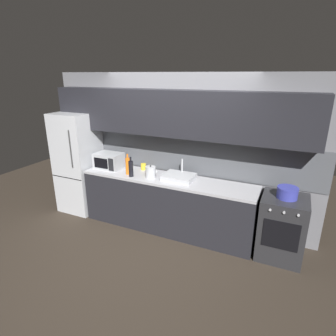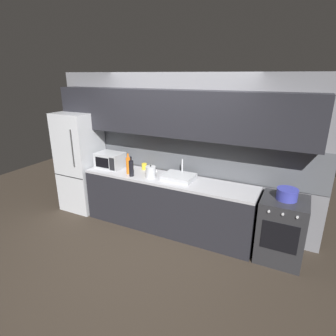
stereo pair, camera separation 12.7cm
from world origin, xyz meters
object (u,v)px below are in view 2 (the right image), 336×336
object	(u,v)px
microwave	(110,160)
kettle	(151,172)
refrigerator	(81,162)
oven_range	(281,229)
wine_bottle_orange	(128,165)
wine_bottle_dark	(131,168)
mug_yellow	(144,166)
cooking_pot	(287,194)

from	to	relation	value
microwave	kettle	size ratio (longest dim) A/B	2.25
refrigerator	oven_range	bearing A→B (deg)	-0.02
oven_range	wine_bottle_orange	xyz separation A→B (m)	(-2.42, -0.10, 0.59)
wine_bottle_orange	oven_range	bearing A→B (deg)	2.37
wine_bottle_dark	mug_yellow	xyz separation A→B (m)	(0.01, 0.38, -0.08)
kettle	oven_range	bearing A→B (deg)	2.23
kettle	microwave	bearing A→B (deg)	173.64
refrigerator	cooking_pot	bearing A→B (deg)	0.00
wine_bottle_orange	mug_yellow	distance (m)	0.34
microwave	cooking_pot	bearing A→B (deg)	-0.36
refrigerator	microwave	size ratio (longest dim) A/B	3.98
microwave	cooking_pot	world-z (taller)	microwave
refrigerator	mug_yellow	bearing A→B (deg)	9.16
refrigerator	wine_bottle_dark	world-z (taller)	refrigerator
microwave	wine_bottle_dark	bearing A→B (deg)	-18.59
microwave	wine_bottle_dark	size ratio (longest dim) A/B	1.41
mug_yellow	microwave	bearing A→B (deg)	-162.36
wine_bottle_dark	mug_yellow	bearing A→B (deg)	88.18
wine_bottle_orange	wine_bottle_dark	xyz separation A→B (m)	(0.10, -0.07, -0.01)
oven_range	kettle	distance (m)	2.08
oven_range	cooking_pot	world-z (taller)	cooking_pot
refrigerator	wine_bottle_orange	size ratio (longest dim) A/B	5.31
mug_yellow	wine_bottle_dark	bearing A→B (deg)	-91.82
microwave	wine_bottle_orange	size ratio (longest dim) A/B	1.34
refrigerator	microwave	world-z (taller)	refrigerator
oven_range	cooking_pot	xyz separation A→B (m)	(0.01, 0.00, 0.53)
refrigerator	oven_range	xyz separation A→B (m)	(3.57, -0.00, -0.46)
wine_bottle_orange	mug_yellow	xyz separation A→B (m)	(0.12, 0.31, -0.09)
oven_range	wine_bottle_orange	bearing A→B (deg)	-177.63
oven_range	wine_bottle_dark	distance (m)	2.40
oven_range	kettle	bearing A→B (deg)	-177.77
kettle	wine_bottle_dark	world-z (taller)	wine_bottle_dark
oven_range	microwave	size ratio (longest dim) A/B	1.96
oven_range	kettle	xyz separation A→B (m)	(-2.01, -0.08, 0.54)
oven_range	refrigerator	bearing A→B (deg)	179.98
kettle	mug_yellow	world-z (taller)	kettle
refrigerator	kettle	distance (m)	1.56
refrigerator	kettle	world-z (taller)	refrigerator
wine_bottle_orange	refrigerator	bearing A→B (deg)	174.95
microwave	wine_bottle_dark	world-z (taller)	wine_bottle_dark
refrigerator	kettle	xyz separation A→B (m)	(1.56, -0.08, 0.08)
kettle	wine_bottle_orange	world-z (taller)	wine_bottle_orange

